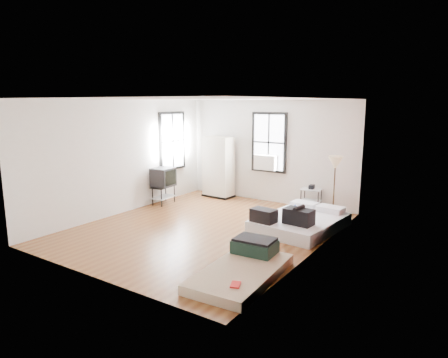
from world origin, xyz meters
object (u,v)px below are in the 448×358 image
Objects in this scene: mattress_bare at (244,266)px; wardrobe at (218,167)px; mattress_main at (299,221)px; tv_stand at (163,178)px; side_table at (311,193)px; floor_lamp at (335,166)px.

wardrobe is at bearing 125.05° from mattress_bare.
tv_stand is at bearing -174.78° from mattress_main.
mattress_bare is 2.02× the size of tv_stand.
side_table is (-0.55, 4.28, 0.32)m from mattress_bare.
floor_lamp is at bearing 82.58° from mattress_bare.
floor_lamp is (0.41, 0.99, 1.12)m from mattress_main.
wardrobe reaches higher than floor_lamp.
wardrobe is (-3.38, 4.21, 0.75)m from mattress_bare.
mattress_bare is at bearing -93.70° from floor_lamp.
tv_stand is at bearing 143.43° from mattress_bare.
tv_stand reaches higher than mattress_bare.
mattress_main is 3.63m from wardrobe.
wardrobe is 1.15× the size of floor_lamp.
side_table is at bearing 93.62° from mattress_bare.
side_table is (2.83, 0.07, -0.43)m from wardrobe.
side_table is at bearing 4.92° from wardrobe.
wardrobe reaches higher than mattress_bare.
wardrobe is at bearing 171.01° from floor_lamp.
tv_stand is at bearing -112.50° from wardrobe.
wardrobe is (-3.21, 1.56, 0.70)m from mattress_main.
floor_lamp is 4.51m from tv_stand.
tv_stand is (-0.75, -1.54, -0.16)m from wardrobe.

